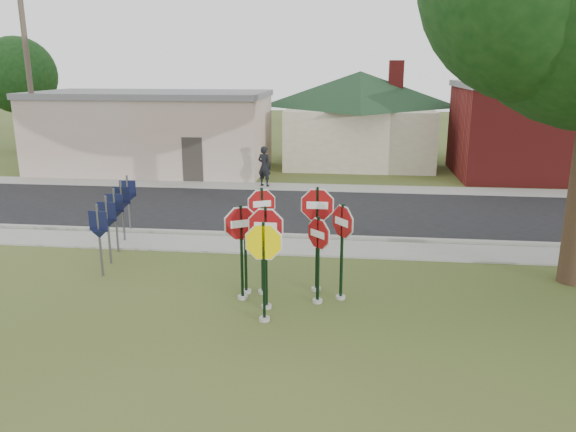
# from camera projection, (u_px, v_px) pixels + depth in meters

# --- Properties ---
(ground) EXTENTS (120.00, 120.00, 0.00)m
(ground) POSITION_uv_depth(u_px,v_px,m) (272.00, 326.00, 12.33)
(ground) COLOR #354A1B
(ground) RESTS_ON ground
(sidewalk_near) EXTENTS (60.00, 1.60, 0.06)m
(sidewalk_near) POSITION_uv_depth(u_px,v_px,m) (296.00, 247.00, 17.59)
(sidewalk_near) COLOR gray
(sidewalk_near) RESTS_ON ground
(road) EXTENTS (60.00, 7.00, 0.04)m
(road) POSITION_uv_depth(u_px,v_px,m) (308.00, 211.00, 21.91)
(road) COLOR black
(road) RESTS_ON ground
(sidewalk_far) EXTENTS (60.00, 1.60, 0.06)m
(sidewalk_far) POSITION_uv_depth(u_px,v_px,m) (315.00, 188.00, 26.03)
(sidewalk_far) COLOR gray
(sidewalk_far) RESTS_ON ground
(curb) EXTENTS (60.00, 0.20, 0.14)m
(curb) POSITION_uv_depth(u_px,v_px,m) (299.00, 236.00, 18.54)
(curb) COLOR gray
(curb) RESTS_ON ground
(stop_sign_center) EXTENTS (1.14, 0.24, 2.59)m
(stop_sign_center) POSITION_uv_depth(u_px,v_px,m) (266.00, 243.00, 12.84)
(stop_sign_center) COLOR #9E9C93
(stop_sign_center) RESTS_ON ground
(stop_sign_yellow) EXTENTS (1.14, 0.24, 2.42)m
(stop_sign_yellow) POSITION_uv_depth(u_px,v_px,m) (264.00, 258.00, 12.22)
(stop_sign_yellow) COLOR #9E9C93
(stop_sign_yellow) RESTS_ON ground
(stop_sign_left) EXTENTS (1.00, 0.56, 2.49)m
(stop_sign_left) POSITION_uv_depth(u_px,v_px,m) (241.00, 239.00, 13.38)
(stop_sign_left) COLOR #9E9C93
(stop_sign_left) RESTS_ON ground
(stop_sign_right) EXTENTS (0.74, 0.74, 2.25)m
(stop_sign_right) POSITION_uv_depth(u_px,v_px,m) (318.00, 249.00, 13.22)
(stop_sign_right) COLOR #9E9C93
(stop_sign_right) RESTS_ON ground
(stop_sign_back_right) EXTENTS (1.14, 0.24, 2.82)m
(stop_sign_back_right) POSITION_uv_depth(u_px,v_px,m) (317.00, 223.00, 13.82)
(stop_sign_back_right) COLOR #9E9C93
(stop_sign_back_right) RESTS_ON ground
(stop_sign_back_left) EXTENTS (0.88, 0.42, 2.81)m
(stop_sign_back_left) POSITION_uv_depth(u_px,v_px,m) (262.00, 227.00, 13.67)
(stop_sign_back_left) COLOR #9E9C93
(stop_sign_back_left) RESTS_ON ground
(stop_sign_far_right) EXTENTS (0.68, 0.88, 2.52)m
(stop_sign_far_right) POSITION_uv_depth(u_px,v_px,m) (342.00, 238.00, 13.38)
(stop_sign_far_right) COLOR #9E9C93
(stop_sign_far_right) RESTS_ON ground
(stop_sign_far_left) EXTENTS (0.30, 1.02, 2.31)m
(stop_sign_far_left) POSITION_uv_depth(u_px,v_px,m) (245.00, 240.00, 13.78)
(stop_sign_far_left) COLOR #9E9C93
(stop_sign_far_left) RESTS_ON ground
(route_sign_row) EXTENTS (1.43, 4.63, 2.00)m
(route_sign_row) POSITION_uv_depth(u_px,v_px,m) (115.00, 213.00, 16.91)
(route_sign_row) COLOR #59595E
(route_sign_row) RESTS_ON ground
(building_stucco) EXTENTS (12.20, 6.20, 4.20)m
(building_stucco) POSITION_uv_depth(u_px,v_px,m) (153.00, 131.00, 30.01)
(building_stucco) COLOR beige
(building_stucco) RESTS_ON ground
(building_house) EXTENTS (11.60, 11.60, 6.20)m
(building_house) POSITION_uv_depth(u_px,v_px,m) (360.00, 99.00, 32.25)
(building_house) COLOR beige
(building_house) RESTS_ON ground
(building_brick) EXTENTS (10.20, 6.20, 4.75)m
(building_brick) POSITION_uv_depth(u_px,v_px,m) (560.00, 130.00, 28.12)
(building_brick) COLOR maroon
(building_brick) RESTS_ON ground
(utility_pole_near) EXTENTS (2.20, 0.26, 9.50)m
(utility_pole_near) POSITION_uv_depth(u_px,v_px,m) (29.00, 77.00, 27.14)
(utility_pole_near) COLOR #4B3C32
(utility_pole_near) RESTS_ON ground
(bg_tree_left) EXTENTS (4.90, 4.90, 7.35)m
(bg_tree_left) POSITION_uv_depth(u_px,v_px,m) (18.00, 75.00, 36.26)
(bg_tree_left) COLOR #322016
(bg_tree_left) RESTS_ON ground
(pedestrian) EXTENTS (0.81, 0.69, 1.87)m
(pedestrian) POSITION_uv_depth(u_px,v_px,m) (264.00, 166.00, 26.06)
(pedestrian) COLOR black
(pedestrian) RESTS_ON sidewalk_far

